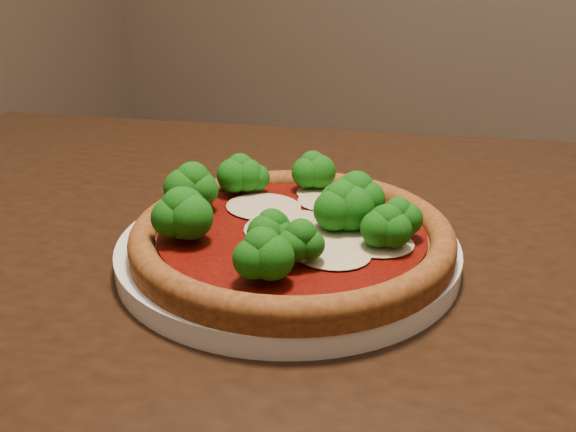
% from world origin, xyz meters
% --- Properties ---
extents(dining_table, '(1.25, 1.01, 0.75)m').
position_xyz_m(dining_table, '(-0.15, 0.01, 0.64)').
color(dining_table, black).
rests_on(dining_table, floor).
extents(plate, '(0.28, 0.28, 0.02)m').
position_xyz_m(plate, '(-0.16, -0.02, 0.76)').
color(plate, white).
rests_on(plate, dining_table).
extents(pizza, '(0.26, 0.26, 0.06)m').
position_xyz_m(pizza, '(-0.15, -0.03, 0.79)').
color(pizza, brown).
rests_on(pizza, plate).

